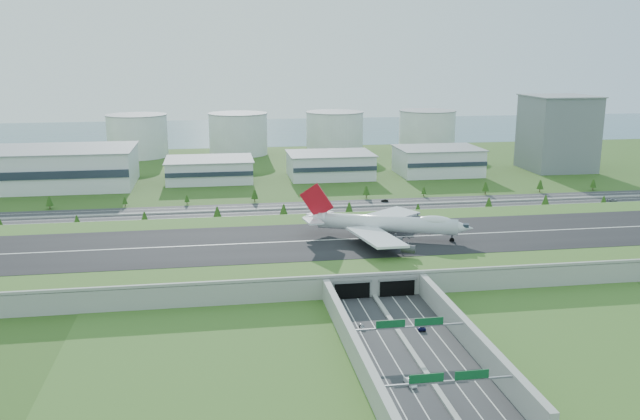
{
  "coord_description": "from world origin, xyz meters",
  "views": [
    {
      "loc": [
        -56.84,
        -279.5,
        89.08
      ],
      "look_at": [
        -6.86,
        35.0,
        13.37
      ],
      "focal_mm": 38.0,
      "sensor_mm": 36.0,
      "label": 1
    }
  ],
  "objects": [
    {
      "name": "sign_gantry_near",
      "position": [
        0.0,
        -95.04,
        6.95
      ],
      "size": [
        38.7,
        0.7,
        9.8
      ],
      "color": "gray",
      "rests_on": "ground"
    },
    {
      "name": "office_tower",
      "position": [
        200.0,
        195.0,
        27.5
      ],
      "size": [
        46.0,
        46.0,
        55.0
      ],
      "primitive_type": "cube",
      "color": "slate",
      "rests_on": "ground"
    },
    {
      "name": "hangar_mid_c",
      "position": [
        105.0,
        190.0,
        9.5
      ],
      "size": [
        58.0,
        42.0,
        19.0
      ],
      "primitive_type": "cube",
      "color": "silver",
      "rests_on": "ground"
    },
    {
      "name": "fuel_tank_d",
      "position": [
        135.0,
        310.0,
        17.5
      ],
      "size": [
        50.0,
        50.0,
        35.0
      ],
      "primitive_type": "cylinder",
      "color": "silver",
      "rests_on": "ground"
    },
    {
      "name": "fuel_tank_b",
      "position": [
        -35.0,
        310.0,
        17.5
      ],
      "size": [
        50.0,
        50.0,
        35.0
      ],
      "primitive_type": "cylinder",
      "color": "silver",
      "rests_on": "ground"
    },
    {
      "name": "boeing_747",
      "position": [
        16.74,
        -0.23,
        14.69
      ],
      "size": [
        72.8,
        67.5,
        23.69
      ],
      "rotation": [
        0.0,
        0.0,
        -0.37
      ],
      "color": "silver",
      "rests_on": "airfield_deck"
    },
    {
      "name": "hangar_west",
      "position": [
        -170.0,
        185.0,
        12.5
      ],
      "size": [
        120.0,
        60.0,
        25.0
      ],
      "primitive_type": "cube",
      "color": "silver",
      "rests_on": "ground"
    },
    {
      "name": "tree_row",
      "position": [
        12.06,
        95.37,
        4.71
      ],
      "size": [
        497.41,
        48.5,
        8.05
      ],
      "color": "#3D2819",
      "rests_on": "ground"
    },
    {
      "name": "hangar_mid_a",
      "position": [
        -60.0,
        190.0,
        7.5
      ],
      "size": [
        58.0,
        42.0,
        15.0
      ],
      "primitive_type": "cube",
      "color": "silver",
      "rests_on": "ground"
    },
    {
      "name": "car_7",
      "position": [
        0.62,
        104.57,
        0.85
      ],
      "size": [
        5.3,
        2.84,
        1.46
      ],
      "primitive_type": "imported",
      "rotation": [
        0.0,
        0.0,
        -1.41
      ],
      "color": "white",
      "rests_on": "ground"
    },
    {
      "name": "north_expressway",
      "position": [
        0.0,
        95.0,
        0.06
      ],
      "size": [
        560.0,
        36.0,
        0.12
      ],
      "primitive_type": "cube",
      "color": "#28282B",
      "rests_on": "ground"
    },
    {
      "name": "airfield_deck",
      "position": [
        0.0,
        -0.09,
        4.12
      ],
      "size": [
        520.0,
        100.0,
        9.2
      ],
      "color": "#989892",
      "rests_on": "ground"
    },
    {
      "name": "car_1",
      "position": [
        -6.2,
        -117.39,
        0.96
      ],
      "size": [
        2.59,
        5.34,
        1.69
      ],
      "primitive_type": "imported",
      "rotation": [
        0.0,
        0.0,
        0.16
      ],
      "color": "white",
      "rests_on": "ground"
    },
    {
      "name": "sign_gantry_far",
      "position": [
        0.0,
        -130.04,
        6.95
      ],
      "size": [
        38.7,
        0.7,
        9.8
      ],
      "color": "gray",
      "rests_on": "ground"
    },
    {
      "name": "fuel_tank_c",
      "position": [
        50.0,
        310.0,
        17.5
      ],
      "size": [
        50.0,
        50.0,
        35.0
      ],
      "primitive_type": "cylinder",
      "color": "silver",
      "rests_on": "ground"
    },
    {
      "name": "fuel_tank_a",
      "position": [
        -120.0,
        310.0,
        17.5
      ],
      "size": [
        50.0,
        50.0,
        35.0
      ],
      "primitive_type": "cylinder",
      "color": "silver",
      "rests_on": "ground"
    },
    {
      "name": "bay_water",
      "position": [
        0.0,
        480.0,
        0.03
      ],
      "size": [
        1200.0,
        260.0,
        0.06
      ],
      "primitive_type": "cube",
      "color": "#395F6D",
      "rests_on": "ground"
    },
    {
      "name": "car_2",
      "position": [
        7.96,
        -81.21,
        0.88
      ],
      "size": [
        2.94,
        5.67,
        1.53
      ],
      "primitive_type": "imported",
      "rotation": [
        0.0,
        0.0,
        3.07
      ],
      "color": "#0C0D3E",
      "rests_on": "ground"
    },
    {
      "name": "underpass_road",
      "position": [
        0.0,
        -99.42,
        3.43
      ],
      "size": [
        38.8,
        120.4,
        8.0
      ],
      "color": "#28282B",
      "rests_on": "ground"
    },
    {
      "name": "car_5",
      "position": [
        43.58,
        105.25,
        0.84
      ],
      "size": [
        4.62,
        2.42,
        1.45
      ],
      "primitive_type": "imported",
      "rotation": [
        0.0,
        0.0,
        -1.78
      ],
      "color": "black",
      "rests_on": "ground"
    },
    {
      "name": "hangar_mid_b",
      "position": [
        25.0,
        190.0,
        8.5
      ],
      "size": [
        58.0,
        42.0,
        17.0
      ],
      "primitive_type": "cube",
      "color": "silver",
      "rests_on": "ground"
    },
    {
      "name": "ground",
      "position": [
        0.0,
        0.0,
        0.0
      ],
      "size": [
        1200.0,
        1200.0,
        0.0
      ],
      "primitive_type": "plane",
      "color": "#244E18",
      "rests_on": "ground"
    },
    {
      "name": "car_6",
      "position": [
        179.29,
        85.11,
        0.93
      ],
      "size": [
        6.23,
        3.71,
        1.62
      ],
      "primitive_type": "imported",
      "rotation": [
        0.0,
        0.0,
        1.39
      ],
      "color": "#A7A8AC",
      "rests_on": "ground"
    },
    {
      "name": "car_0",
      "position": [
        -10.79,
        -77.67,
        0.78
      ],
      "size": [
        1.6,
        3.9,
        1.32
      ],
      "primitive_type": "imported",
      "rotation": [
        0.0,
        0.0,
        -0.01
      ],
      "color": "#A3A3A7",
      "rests_on": "ground"
    }
  ]
}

